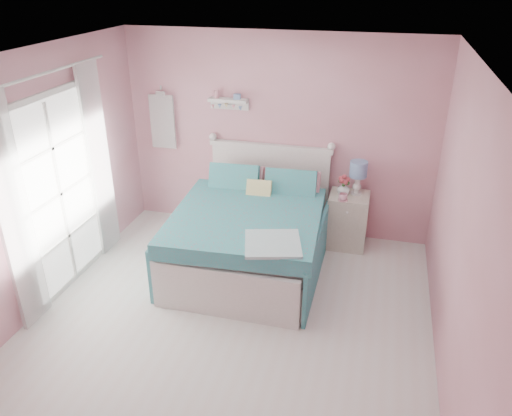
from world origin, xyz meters
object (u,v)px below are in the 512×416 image
at_px(bed, 251,235).
at_px(nightstand, 348,220).
at_px(table_lamp, 358,172).
at_px(teacup, 343,197).
at_px(vase, 343,188).

distance_m(bed, nightstand, 1.33).
height_order(table_lamp, teacup, table_lamp).
xyz_separation_m(nightstand, table_lamp, (0.07, 0.06, 0.65)).
bearing_deg(vase, bed, -141.43).
xyz_separation_m(nightstand, teacup, (-0.07, -0.18, 0.39)).
height_order(bed, nightstand, bed).
bearing_deg(table_lamp, vase, -158.52).
xyz_separation_m(bed, table_lamp, (1.14, 0.85, 0.60)).
xyz_separation_m(nightstand, vase, (-0.08, -0.00, 0.43)).
relative_size(nightstand, table_lamp, 1.64).
height_order(bed, vase, bed).
bearing_deg(bed, teacup, 28.13).
relative_size(table_lamp, teacup, 3.93).
relative_size(nightstand, teacup, 6.43).
xyz_separation_m(bed, nightstand, (1.07, 0.79, -0.05)).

